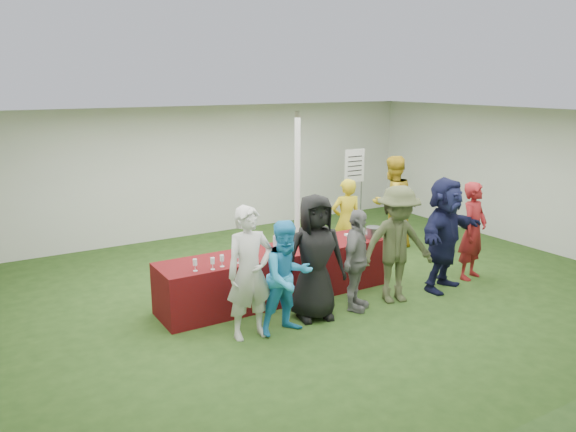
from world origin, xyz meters
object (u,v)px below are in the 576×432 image
staff_back (392,202)px  customer_5 (444,234)px  serving_table (277,274)px  customer_2 (315,257)px  customer_1 (287,277)px  dump_bucket (374,233)px  customer_3 (356,260)px  wine_list_sign (354,172)px  customer_4 (397,245)px  customer_0 (250,273)px  customer_6 (473,231)px  staff_pourer (346,221)px

staff_back → customer_5: (-0.83, -2.15, -0.01)m
serving_table → customer_2: bearing=-84.1°
customer_1 → customer_5: (2.88, 0.08, 0.14)m
dump_bucket → customer_3: size_ratio=0.17×
wine_list_sign → customer_4: size_ratio=1.03×
serving_table → customer_0: 1.43m
dump_bucket → customer_6: customer_6 is taller
customer_1 → customer_3: bearing=4.8°
customer_2 → customer_4: customer_4 is taller
staff_back → customer_3: bearing=40.6°
serving_table → dump_bucket: 1.74m
serving_table → customer_6: bearing=-15.6°
customer_1 → customer_4: size_ratio=0.86×
customer_2 → dump_bucket: bearing=35.8°
wine_list_sign → customer_5: bearing=-104.3°
dump_bucket → customer_0: size_ratio=0.14×
staff_pourer → customer_2: 2.50m
serving_table → customer_5: size_ratio=2.02×
customer_1 → customer_6: customer_6 is taller
staff_pourer → customer_3: bearing=70.4°
customer_1 → customer_6: bearing=1.6°
dump_bucket → staff_pourer: (0.24, 1.05, -0.07)m
customer_1 → wine_list_sign: bearing=41.5°
dump_bucket → customer_6: size_ratio=0.15×
customer_3 → dump_bucket: bearing=3.6°
dump_bucket → customer_2: bearing=-157.0°
staff_back → customer_0: 4.68m
dump_bucket → customer_4: 0.82m
staff_back → customer_0: staff_back is taller
staff_back → customer_4: (-1.80, -2.16, -0.03)m
customer_3 → customer_1: bearing=151.0°
customer_3 → customer_6: customer_6 is taller
customer_2 → customer_6: bearing=12.7°
serving_table → customer_4: (1.44, -1.01, 0.50)m
customer_4 → customer_6: customer_4 is taller
staff_back → dump_bucket: bearing=41.4°
serving_table → customer_6: 3.35m
customer_5 → customer_6: 0.80m
wine_list_sign → customer_2: (-3.19, -3.28, -0.44)m
dump_bucket → wine_list_sign: wine_list_sign is taller
staff_back → customer_0: (-4.18, -2.10, -0.04)m
wine_list_sign → staff_pourer: wine_list_sign is taller
dump_bucket → customer_4: customer_4 is taller
customer_1 → staff_back: bearing=29.6°
dump_bucket → customer_1: customer_1 is taller
serving_table → customer_5: 2.67m
customer_6 → customer_3: bearing=165.2°
staff_back → customer_1: (-3.71, -2.23, -0.15)m
serving_table → staff_back: 3.48m
customer_2 → wine_list_sign: bearing=58.7°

